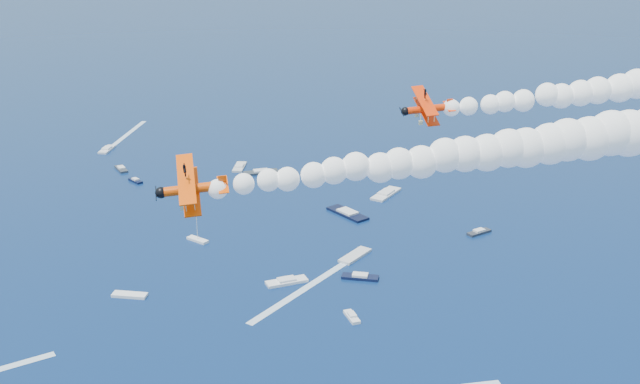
{
  "coord_description": "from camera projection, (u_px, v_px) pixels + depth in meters",
  "views": [
    {
      "loc": [
        10.22,
        -74.37,
        86.14
      ],
      "look_at": [
        1.93,
        16.83,
        52.97
      ],
      "focal_mm": 44.12,
      "sensor_mm": 36.0,
      "label": 1
    }
  ],
  "objects": [
    {
      "name": "biplane_lead",
      "position": [
        428.0,
        109.0,
        103.04
      ],
      "size": [
        8.72,
        10.3,
        7.21
      ],
      "primitive_type": null,
      "rotation": [
        -0.28,
        0.07,
        3.38
      ],
      "color": "#F62F05"
    },
    {
      "name": "biplane_trail",
      "position": [
        193.0,
        189.0,
        87.69
      ],
      "size": [
        10.32,
        12.14,
        8.7
      ],
      "primitive_type": null,
      "rotation": [
        -0.33,
        0.07,
        3.4
      ],
      "color": "#FF4C05"
    },
    {
      "name": "smoke_trail_trail",
      "position": [
        497.0,
        150.0,
        92.33
      ],
      "size": [
        73.28,
        40.43,
        12.28
      ],
      "primitive_type": null,
      "rotation": [
        0.0,
        0.0,
        3.4
      ],
      "color": "white"
    },
    {
      "name": "spectator_boats",
      "position": [
        340.0,
        249.0,
        209.53
      ],
      "size": [
        220.7,
        184.39,
        0.7
      ],
      "color": "silver",
      "rests_on": "ground"
    },
    {
      "name": "boat_wakes",
      "position": [
        187.0,
        265.0,
        201.4
      ],
      "size": [
        129.85,
        208.27,
        0.04
      ],
      "color": "white",
      "rests_on": "ground"
    }
  ]
}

